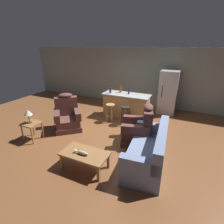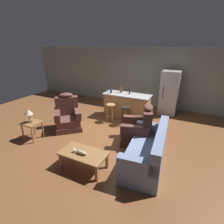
# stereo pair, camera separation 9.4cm
# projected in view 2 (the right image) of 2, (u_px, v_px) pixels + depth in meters

# --- Properties ---
(ground_plane) EXTENTS (12.00, 12.00, 0.00)m
(ground_plane) POSITION_uv_depth(u_px,v_px,m) (112.00, 131.00, 5.87)
(ground_plane) COLOR brown
(back_wall) EXTENTS (12.00, 0.05, 2.60)m
(back_wall) POSITION_uv_depth(u_px,v_px,m) (142.00, 77.00, 8.00)
(back_wall) COLOR #939E93
(back_wall) RESTS_ON ground_plane
(coffee_table) EXTENTS (1.10, 0.60, 0.42)m
(coffee_table) POSITION_uv_depth(u_px,v_px,m) (84.00, 155.00, 4.05)
(coffee_table) COLOR olive
(coffee_table) RESTS_ON ground_plane
(fish_figurine) EXTENTS (0.34, 0.10, 0.10)m
(fish_figurine) POSITION_uv_depth(u_px,v_px,m) (80.00, 152.00, 3.97)
(fish_figurine) COLOR #4C3823
(fish_figurine) RESTS_ON coffee_table
(couch) EXTENTS (1.02, 1.97, 0.94)m
(couch) POSITION_uv_depth(u_px,v_px,m) (148.00, 152.00, 4.20)
(couch) COLOR #707FA3
(couch) RESTS_ON ground_plane
(recliner_near_lamp) EXTENTS (1.19, 1.19, 1.20)m
(recliner_near_lamp) POSITION_uv_depth(u_px,v_px,m) (68.00, 116.00, 5.98)
(recliner_near_lamp) COLOR brown
(recliner_near_lamp) RESTS_ON ground_plane
(recliner_near_island) EXTENTS (1.04, 1.04, 1.20)m
(recliner_near_island) POSITION_uv_depth(u_px,v_px,m) (139.00, 129.00, 5.11)
(recliner_near_island) COLOR brown
(recliner_near_island) RESTS_ON ground_plane
(end_table) EXTENTS (0.48, 0.48, 0.56)m
(end_table) POSITION_uv_depth(u_px,v_px,m) (32.00, 125.00, 5.27)
(end_table) COLOR olive
(end_table) RESTS_ON ground_plane
(table_lamp) EXTENTS (0.24, 0.24, 0.41)m
(table_lamp) POSITION_uv_depth(u_px,v_px,m) (28.00, 113.00, 5.12)
(table_lamp) COLOR #4C3823
(table_lamp) RESTS_ON end_table
(kitchen_island) EXTENTS (1.80, 0.70, 0.95)m
(kitchen_island) POSITION_uv_depth(u_px,v_px,m) (127.00, 106.00, 6.82)
(kitchen_island) COLOR #AD7F4C
(kitchen_island) RESTS_ON ground_plane
(bar_stool_left) EXTENTS (0.32, 0.32, 0.68)m
(bar_stool_left) POSITION_uv_depth(u_px,v_px,m) (111.00, 110.00, 6.46)
(bar_stool_left) COLOR #A87A47
(bar_stool_left) RESTS_ON ground_plane
(bar_stool_right) EXTENTS (0.32, 0.32, 0.68)m
(bar_stool_right) POSITION_uv_depth(u_px,v_px,m) (126.00, 112.00, 6.21)
(bar_stool_right) COLOR black
(bar_stool_right) RESTS_ON ground_plane
(refrigerator) EXTENTS (0.70, 0.69, 1.76)m
(refrigerator) POSITION_uv_depth(u_px,v_px,m) (169.00, 93.00, 7.11)
(refrigerator) COLOR #B7B7BC
(refrigerator) RESTS_ON ground_plane
(bottle_tall_green) EXTENTS (0.08, 0.08, 0.29)m
(bottle_tall_green) POSITION_uv_depth(u_px,v_px,m) (111.00, 90.00, 6.75)
(bottle_tall_green) COLOR #23284C
(bottle_tall_green) RESTS_ON kitchen_island
(bottle_short_amber) EXTENTS (0.06, 0.06, 0.25)m
(bottle_short_amber) POSITION_uv_depth(u_px,v_px,m) (130.00, 92.00, 6.63)
(bottle_short_amber) COLOR #23284C
(bottle_short_amber) RESTS_ON kitchen_island
(bottle_wine_dark) EXTENTS (0.09, 0.09, 0.31)m
(bottle_wine_dark) POSITION_uv_depth(u_px,v_px,m) (121.00, 90.00, 6.81)
(bottle_wine_dark) COLOR brown
(bottle_wine_dark) RESTS_ON kitchen_island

